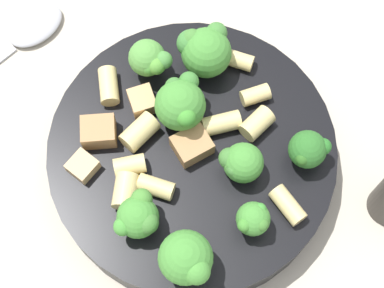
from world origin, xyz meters
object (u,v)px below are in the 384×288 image
Objects in this scene: broccoli_floret_2 at (308,150)px; rigatoni_2 at (109,86)px; broccoli_floret_7 at (186,102)px; chicken_chunk_1 at (99,132)px; pasta_bowl at (192,155)px; rigatoni_0 at (156,187)px; rigatoni_6 at (128,161)px; rigatoni_8 at (255,95)px; chicken_chunk_3 at (195,146)px; broccoli_floret_4 at (204,50)px; rigatoni_3 at (221,123)px; rigatoni_4 at (139,132)px; broccoli_floret_3 at (187,260)px; broccoli_floret_0 at (149,60)px; chicken_chunk_0 at (83,166)px; broccoli_floret_5 at (138,217)px; chicken_chunk_2 at (142,101)px; spoon at (16,40)px; rigatoni_1 at (256,122)px; rigatoni_7 at (239,60)px; rigatoni_5 at (125,191)px; rigatoni_9 at (288,205)px; broccoli_floret_6 at (241,163)px; broccoli_floret_1 at (253,219)px.

broccoli_floret_2 reaches higher than rigatoni_2.
broccoli_floret_7 is 1.73× the size of chicken_chunk_1.
pasta_bowl is 8.32× the size of rigatoni_0.
rigatoni_6 is 1.06× the size of rigatoni_8.
broccoli_floret_4 is at bearing 155.28° from chicken_chunk_3.
rigatoni_0 is 0.91× the size of rigatoni_3.
rigatoni_3 is at bearing 77.71° from rigatoni_4.
rigatoni_6 reaches higher than pasta_bowl.
rigatoni_4 is (-0.05, 0.00, 0.00)m from rigatoni_0.
rigatoni_4 is at bearing -179.31° from broccoli_floret_3.
broccoli_floret_0 is 0.04m from rigatoni_2.
chicken_chunk_0 is at bearing -126.08° from rigatoni_0.
broccoli_floret_5 reaches higher than chicken_chunk_0.
chicken_chunk_0 is (-0.01, -0.08, 0.02)m from pasta_bowl.
rigatoni_3 reaches higher than chicken_chunk_2.
rigatoni_1 is at bearing 45.90° from spoon.
rigatoni_7 is 0.03m from rigatoni_8.
spoon is at bearing -164.16° from rigatoni_5.
rigatoni_9 is at bearing 25.99° from broccoli_floret_7.
rigatoni_4 is (-0.05, -0.06, -0.01)m from broccoli_floret_6.
rigatoni_8 is at bearing 66.98° from rigatoni_2.
rigatoni_5 is at bearing -28.01° from broccoli_floret_0.
broccoli_floret_0 is 0.07m from chicken_chunk_1.
broccoli_floret_5 is at bearing -86.87° from broccoli_floret_2.
chicken_chunk_1 is (-0.06, -0.09, -0.01)m from broccoli_floret_6.
rigatoni_8 is 0.76× the size of rigatoni_9.
broccoli_floret_4 reaches higher than chicken_chunk_2.
broccoli_floret_4 is at bearing 156.23° from broccoli_floret_3.
broccoli_floret_2 is 1.36× the size of rigatoni_1.
rigatoni_6 is 0.11m from rigatoni_8.
broccoli_floret_4 reaches higher than pasta_bowl.
chicken_chunk_2 is (-0.12, -0.05, -0.01)m from broccoli_floret_1.
rigatoni_5 is at bearing -96.90° from broccoli_floret_6.
spoon is (-0.23, -0.16, -0.04)m from rigatoni_9.
broccoli_floret_5 reaches higher than chicken_chunk_2.
rigatoni_4 is at bearing 102.67° from chicken_chunk_0.
broccoli_floret_2 is at bearing 63.89° from chicken_chunk_1.
rigatoni_9 is at bearing 97.78° from broccoli_floret_1.
broccoli_floret_6 is 0.12m from rigatoni_2.
chicken_chunk_3 is at bearing -67.04° from rigatoni_8.
rigatoni_4 is (0.00, -0.04, -0.02)m from broccoli_floret_7.
pasta_bowl is 0.09m from rigatoni_9.
broccoli_floret_3 is 0.16m from broccoli_floret_4.
broccoli_floret_1 is 0.70× the size of broccoli_floret_7.
rigatoni_2 is at bearing -129.22° from rigatoni_3.
broccoli_floret_0 is at bearing 151.99° from rigatoni_5.
broccoli_floret_5 is (0.11, -0.09, -0.00)m from broccoli_floret_4.
broccoli_floret_6 is 0.24m from spoon.
broccoli_floret_0 is at bearing -172.38° from pasta_bowl.
chicken_chunk_0 is (0.06, -0.04, -0.00)m from rigatoni_2.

